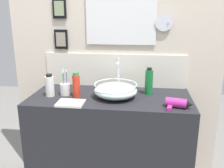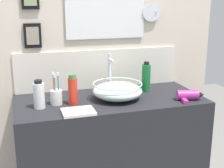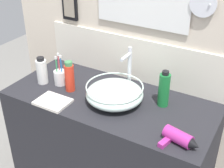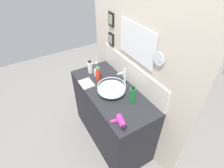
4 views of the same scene
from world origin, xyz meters
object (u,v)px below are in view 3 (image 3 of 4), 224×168
(spray_bottle, at_px, (164,89))
(shampoo_bottle, at_px, (69,77))
(lotion_bottle, at_px, (42,71))
(hand_towel, at_px, (53,102))
(faucet, at_px, (129,66))
(hair_drier, at_px, (180,138))
(toothbrush_cup, at_px, (60,77))
(glass_bowl_sink, at_px, (115,94))

(spray_bottle, relative_size, shampoo_bottle, 1.12)
(lotion_bottle, bearing_deg, hand_towel, -36.78)
(faucet, xyz_separation_m, hair_drier, (0.45, -0.33, -0.13))
(faucet, distance_m, hand_towel, 0.49)
(faucet, height_order, toothbrush_cup, faucet)
(hair_drier, relative_size, hand_towel, 1.01)
(glass_bowl_sink, relative_size, shampoo_bottle, 1.70)
(glass_bowl_sink, xyz_separation_m, spray_bottle, (0.25, 0.11, 0.04))
(shampoo_bottle, bearing_deg, lotion_bottle, -177.04)
(toothbrush_cup, bearing_deg, glass_bowl_sink, -1.60)
(shampoo_bottle, xyz_separation_m, lotion_bottle, (-0.21, -0.01, -0.01))
(hair_drier, height_order, shampoo_bottle, shampoo_bottle)
(glass_bowl_sink, relative_size, hand_towel, 1.74)
(lotion_bottle, bearing_deg, faucet, 21.44)
(glass_bowl_sink, distance_m, faucet, 0.20)
(spray_bottle, bearing_deg, hair_drier, -54.22)
(faucet, xyz_separation_m, shampoo_bottle, (-0.30, -0.19, -0.07))
(toothbrush_cup, bearing_deg, faucet, 21.44)
(faucet, distance_m, spray_bottle, 0.27)
(faucet, distance_m, shampoo_bottle, 0.36)
(hair_drier, height_order, toothbrush_cup, toothbrush_cup)
(faucet, relative_size, spray_bottle, 1.28)
(faucet, xyz_separation_m, lotion_bottle, (-0.51, -0.20, -0.08))
(hair_drier, xyz_separation_m, toothbrush_cup, (-0.86, 0.17, 0.02))
(glass_bowl_sink, relative_size, lotion_bottle, 1.87)
(spray_bottle, bearing_deg, toothbrush_cup, -171.20)
(glass_bowl_sink, xyz_separation_m, hand_towel, (-0.30, -0.19, -0.05))
(toothbrush_cup, bearing_deg, shampoo_bottle, -17.21)
(shampoo_bottle, bearing_deg, glass_bowl_sink, 3.84)
(glass_bowl_sink, height_order, hand_towel, glass_bowl_sink)
(spray_bottle, bearing_deg, lotion_bottle, -169.33)
(lotion_bottle, height_order, hand_towel, lotion_bottle)
(lotion_bottle, xyz_separation_m, hand_towel, (0.21, -0.16, -0.08))
(hair_drier, bearing_deg, toothbrush_cup, 168.64)
(faucet, xyz_separation_m, hand_towel, (-0.30, -0.36, -0.15))
(toothbrush_cup, xyz_separation_m, hand_towel, (0.10, -0.20, -0.04))
(toothbrush_cup, distance_m, hand_towel, 0.23)
(hair_drier, distance_m, shampoo_bottle, 0.77)
(hand_towel, bearing_deg, toothbrush_cup, 117.04)
(faucet, distance_m, toothbrush_cup, 0.45)
(spray_bottle, height_order, shampoo_bottle, spray_bottle)
(faucet, xyz_separation_m, toothbrush_cup, (-0.41, -0.16, -0.11))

